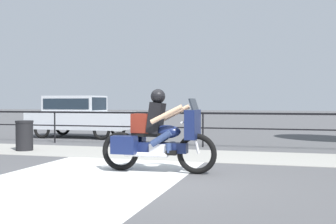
% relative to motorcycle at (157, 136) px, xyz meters
% --- Properties ---
extents(ground_plane, '(120.00, 120.00, 0.00)m').
position_rel_motorcycle_xyz_m(ground_plane, '(0.00, -0.67, -0.72)').
color(ground_plane, '#4C4C4F').
extents(sidewalk_band, '(44.00, 2.40, 0.01)m').
position_rel_motorcycle_xyz_m(sidewalk_band, '(0.00, 2.73, -0.71)').
color(sidewalk_band, '#99968E').
rests_on(sidewalk_band, ground).
extents(crosswalk_band, '(3.42, 6.00, 0.01)m').
position_rel_motorcycle_xyz_m(crosswalk_band, '(-1.06, -0.87, -0.72)').
color(crosswalk_band, silver).
rests_on(crosswalk_band, ground).
extents(fence_railing, '(36.00, 0.05, 1.07)m').
position_rel_motorcycle_xyz_m(fence_railing, '(0.00, 4.77, 0.12)').
color(fence_railing, black).
rests_on(fence_railing, ground).
extents(motorcycle, '(2.35, 0.76, 1.64)m').
position_rel_motorcycle_xyz_m(motorcycle, '(0.00, 0.00, 0.00)').
color(motorcycle, black).
rests_on(motorcycle, ground).
extents(parked_car, '(3.96, 1.68, 1.62)m').
position_rel_motorcycle_xyz_m(parked_car, '(-5.32, 6.90, 0.20)').
color(parked_car, '#B7BCC4').
rests_on(parked_car, ground).
extents(trash_bin, '(0.50, 0.50, 0.86)m').
position_rel_motorcycle_xyz_m(trash_bin, '(-4.68, 2.44, -0.29)').
color(trash_bin, black).
rests_on(trash_bin, ground).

